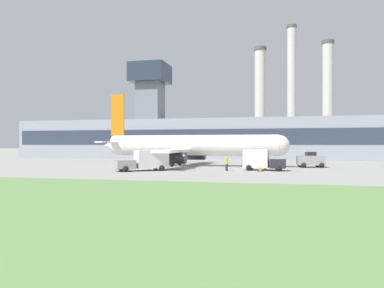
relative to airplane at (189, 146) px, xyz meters
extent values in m
plane|color=#999691|center=(-3.33, -4.20, -2.91)|extent=(400.00, 400.00, 0.00)
cube|color=#8C939E|center=(-3.33, 28.17, 1.34)|extent=(85.06, 11.82, 8.49)
cube|color=#2D3847|center=(-3.33, 22.21, 1.76)|extent=(83.36, 0.16, 3.06)
cube|color=slate|center=(-16.12, 28.17, 5.61)|extent=(5.34, 5.34, 17.05)
cube|color=#283342|center=(-16.12, 28.17, 16.27)|extent=(8.01, 8.01, 4.27)
cylinder|color=beige|center=(6.37, 65.63, 13.21)|extent=(3.35, 3.35, 32.24)
cylinder|color=#4C4C51|center=(6.37, 65.63, 29.83)|extent=(3.85, 3.85, 1.01)
cylinder|color=beige|center=(15.73, 62.09, 15.84)|extent=(2.56, 2.56, 37.50)
cylinder|color=#4C4C51|center=(15.73, 62.09, 34.98)|extent=(2.95, 2.95, 0.77)
cylinder|color=beige|center=(26.34, 66.46, 13.75)|extent=(3.13, 3.13, 33.32)
cylinder|color=#4C4C51|center=(26.34, 66.46, 30.87)|extent=(3.60, 3.60, 0.94)
cylinder|color=white|center=(0.48, 0.00, 0.09)|extent=(24.31, 2.93, 2.93)
sphere|color=white|center=(12.64, 0.00, 0.09)|extent=(2.78, 2.78, 2.78)
cone|color=white|center=(-11.67, 0.00, 0.09)|extent=(3.22, 2.78, 2.78)
cube|color=orange|center=(-11.06, 0.00, 4.62)|extent=(2.05, 0.24, 6.15)
cube|color=white|center=(-10.99, -3.11, 0.53)|extent=(1.15, 6.22, 0.20)
cube|color=white|center=(-10.99, 3.11, 0.53)|extent=(1.15, 6.22, 0.20)
cube|color=white|center=(-0.73, -5.77, -0.65)|extent=(2.55, 10.36, 0.36)
cube|color=white|center=(-0.73, 5.77, -0.65)|extent=(2.55, 10.36, 0.36)
cylinder|color=#333338|center=(-0.43, -6.13, -1.53)|extent=(3.14, 1.47, 1.47)
cylinder|color=#333338|center=(-0.43, 6.13, -1.53)|extent=(3.14, 1.47, 1.47)
cylinder|color=#59595B|center=(8.38, 0.00, -1.57)|extent=(0.20, 0.20, 1.85)
sphere|color=black|center=(8.38, 0.00, -2.50)|extent=(0.82, 0.82, 0.82)
cylinder|color=#59595B|center=(-1.95, -2.06, -1.57)|extent=(0.20, 0.20, 1.85)
sphere|color=black|center=(-1.95, -2.06, -2.50)|extent=(0.82, 0.82, 0.82)
cylinder|color=#59595B|center=(-1.95, 2.06, -1.57)|extent=(0.20, 0.20, 1.85)
sphere|color=black|center=(-1.95, 2.06, -2.50)|extent=(0.82, 0.82, 0.82)
cube|color=gray|center=(16.76, 1.04, -1.96)|extent=(3.71, 2.69, 1.28)
cube|color=black|center=(16.76, 1.04, -1.06)|extent=(1.43, 1.67, 0.50)
sphere|color=black|center=(18.11, 0.27, -2.56)|extent=(0.70, 0.70, 0.70)
sphere|color=black|center=(17.74, 2.24, -2.56)|extent=(0.70, 0.70, 0.70)
sphere|color=black|center=(15.78, -0.16, -2.56)|extent=(0.70, 0.70, 0.70)
sphere|color=black|center=(15.42, 1.82, -2.56)|extent=(0.70, 0.70, 0.70)
cube|color=gray|center=(-4.77, -11.71, -2.09)|extent=(3.15, 3.18, 1.01)
cube|color=silver|center=(-2.21, -9.75, -1.55)|extent=(4.37, 4.12, 2.09)
sphere|color=black|center=(-5.57, -10.92, -2.56)|extent=(0.70, 0.70, 0.70)
sphere|color=black|center=(-4.21, -12.70, -2.56)|extent=(0.70, 0.70, 0.70)
sphere|color=black|center=(-2.16, -8.30, -2.56)|extent=(0.70, 0.70, 0.70)
sphere|color=black|center=(-0.79, -10.08, -2.56)|extent=(0.70, 0.70, 0.70)
cube|color=#232328|center=(12.52, -6.79, -2.07)|extent=(1.87, 1.99, 1.06)
cube|color=silver|center=(9.98, -6.56, -1.50)|extent=(3.08, 2.11, 2.19)
sphere|color=black|center=(12.57, -7.68, -2.56)|extent=(0.70, 0.70, 0.70)
sphere|color=black|center=(12.73, -5.93, -2.56)|extent=(0.70, 0.70, 0.70)
sphere|color=black|center=(9.17, -7.37, -2.56)|extent=(0.70, 0.70, 0.70)
sphere|color=black|center=(9.33, -5.62, -2.56)|extent=(0.70, 0.70, 0.70)
cylinder|color=#23283D|center=(6.65, -8.30, -2.51)|extent=(0.33, 0.33, 0.80)
cylinder|color=#F2A514|center=(6.65, -8.30, -1.80)|extent=(0.41, 0.41, 0.63)
sphere|color=tan|center=(6.65, -8.30, -1.37)|extent=(0.22, 0.22, 0.22)
cube|color=black|center=(10.56, -8.19, -2.90)|extent=(0.66, 0.66, 0.03)
cone|color=orange|center=(10.56, -8.19, -2.63)|extent=(0.47, 0.47, 0.56)
cube|color=black|center=(10.95, -5.26, -2.90)|extent=(0.50, 0.50, 0.03)
cone|color=orange|center=(10.95, -5.26, -2.63)|extent=(0.36, 0.36, 0.56)
camera|label=1|loc=(13.02, -51.98, 0.23)|focal=35.00mm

